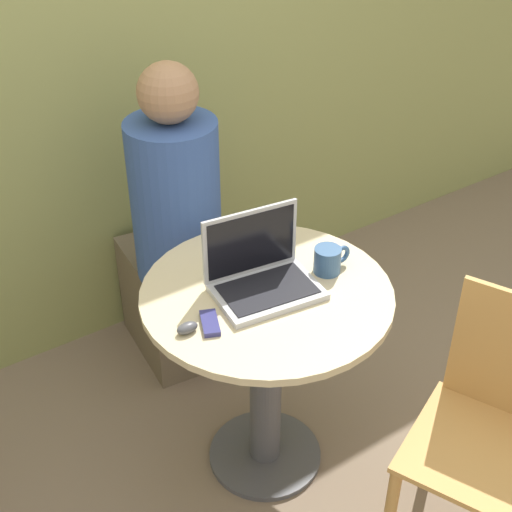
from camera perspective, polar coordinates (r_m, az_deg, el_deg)
The scene contains 9 objects.
ground_plane at distance 2.66m, azimuth 0.72°, elevation -15.67°, with size 12.00×12.00×0.00m, color #7F6B56.
back_wall at distance 2.70m, azimuth -11.96°, elevation 17.79°, with size 7.00×0.05×2.60m.
round_table at distance 2.28m, azimuth 0.82°, elevation -7.04°, with size 0.77×0.77×0.74m.
laptop at distance 2.12m, azimuth 0.46°, elevation -1.46°, with size 0.33×0.25×0.24m.
cell_phone at distance 2.02m, azimuth -3.71°, elevation -5.38°, with size 0.08×0.12×0.02m.
computer_mouse at distance 1.99m, azimuth -5.53°, elevation -5.75°, with size 0.06×0.04×0.03m.
coffee_cup at distance 2.22m, azimuth 5.83°, elevation -0.29°, with size 0.13×0.08×0.08m.
chair_empty at distance 2.22m, azimuth 18.19°, elevation -13.40°, with size 0.53×0.53×0.87m.
person_seated at distance 2.73m, azimuth -6.58°, elevation 0.81°, with size 0.35×0.52×1.27m.
Camera 1 is at (-0.99, -1.40, 2.03)m, focal length 50.00 mm.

